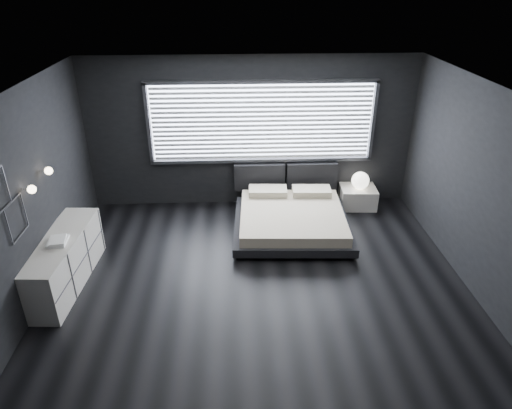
{
  "coord_description": "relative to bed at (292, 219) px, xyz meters",
  "views": [
    {
      "loc": [
        -0.3,
        -5.29,
        4.06
      ],
      "look_at": [
        0.0,
        0.85,
        0.9
      ],
      "focal_mm": 32.0,
      "sensor_mm": 36.0,
      "label": 1
    }
  ],
  "objects": [
    {
      "name": "room",
      "position": [
        -0.66,
        -1.57,
        1.16
      ],
      "size": [
        6.04,
        6.0,
        2.8
      ],
      "color": "black",
      "rests_on": "ground"
    },
    {
      "name": "window",
      "position": [
        -0.46,
        1.13,
        1.37
      ],
      "size": [
        4.14,
        0.09,
        1.52
      ],
      "color": "white",
      "rests_on": "ground"
    },
    {
      "name": "headboard",
      "position": [
        -0.0,
        1.07,
        0.33
      ],
      "size": [
        1.96,
        0.16,
        0.52
      ],
      "color": "black",
      "rests_on": "ground"
    },
    {
      "name": "sconce_near",
      "position": [
        -3.54,
        -1.52,
        1.36
      ],
      "size": [
        0.18,
        0.11,
        0.11
      ],
      "color": "silver",
      "rests_on": "ground"
    },
    {
      "name": "sconce_far",
      "position": [
        -3.54,
        -0.92,
        1.36
      ],
      "size": [
        0.18,
        0.11,
        0.11
      ],
      "color": "silver",
      "rests_on": "ground"
    },
    {
      "name": "wall_art_lower",
      "position": [
        -3.63,
        -1.87,
        1.14
      ],
      "size": [
        0.01,
        0.48,
        0.48
      ],
      "color": "#47474C",
      "rests_on": "ground"
    },
    {
      "name": "bed",
      "position": [
        0.0,
        0.0,
        0.0
      ],
      "size": [
        2.06,
        1.98,
        0.51
      ],
      "color": "black",
      "rests_on": "ground"
    },
    {
      "name": "nightstand",
      "position": [
        1.38,
        0.87,
        -0.04
      ],
      "size": [
        0.69,
        0.59,
        0.39
      ],
      "primitive_type": "cube",
      "rotation": [
        0.0,
        0.0,
        -0.05
      ],
      "color": "silver",
      "rests_on": "ground"
    },
    {
      "name": "orb_lamp",
      "position": [
        1.39,
        0.85,
        0.31
      ],
      "size": [
        0.33,
        0.33,
        0.33
      ],
      "primitive_type": "sphere",
      "color": "white",
      "rests_on": "nightstand"
    },
    {
      "name": "dresser",
      "position": [
        -3.43,
        -1.33,
        0.14
      ],
      "size": [
        0.65,
        1.89,
        0.75
      ],
      "color": "silver",
      "rests_on": "ground"
    },
    {
      "name": "book_stack",
      "position": [
        -3.41,
        -1.43,
        0.54
      ],
      "size": [
        0.27,
        0.35,
        0.07
      ],
      "color": "white",
      "rests_on": "dresser"
    }
  ]
}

